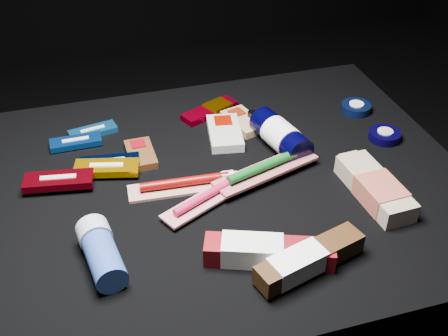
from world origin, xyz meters
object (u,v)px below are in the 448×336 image
object	(u,v)px
bodywash_bottle	(376,189)
deodorant_stick	(101,252)
toothpaste_carton_red	(263,252)
lotion_bottle	(280,135)

from	to	relation	value
bodywash_bottle	deodorant_stick	size ratio (longest dim) A/B	1.43
bodywash_bottle	toothpaste_carton_red	size ratio (longest dim) A/B	0.93
lotion_bottle	deodorant_stick	bearing A→B (deg)	-162.74
deodorant_stick	toothpaste_carton_red	xyz separation A→B (m)	(0.25, -0.07, -0.01)
deodorant_stick	toothpaste_carton_red	size ratio (longest dim) A/B	0.65
bodywash_bottle	toothpaste_carton_red	distance (m)	0.27
toothpaste_carton_red	deodorant_stick	bearing A→B (deg)	-174.24
lotion_bottle	bodywash_bottle	bearing A→B (deg)	-74.34
toothpaste_carton_red	bodywash_bottle	bearing A→B (deg)	41.05
lotion_bottle	deodorant_stick	world-z (taller)	lotion_bottle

